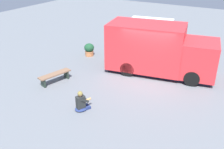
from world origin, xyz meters
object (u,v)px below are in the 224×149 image
Objects in this scene: person_customer at (81,103)px; planter_flowering_near at (89,49)px; food_truck at (158,51)px; plaza_bench at (55,76)px.

planter_flowering_near is at bearing -57.97° from person_customer.
person_customer is at bearing 122.03° from planter_flowering_near.
food_truck is 4.57m from planter_flowering_near.
food_truck is 7.35× the size of planter_flowering_near.
food_truck is at bearing 177.74° from planter_flowering_near.
person_customer is 0.51× the size of plaza_bench.
person_customer reaches higher than planter_flowering_near.
food_truck is 6.64× the size of person_customer.
plaza_bench is at bearing 99.26° from planter_flowering_near.
food_truck is 5.19m from person_customer.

